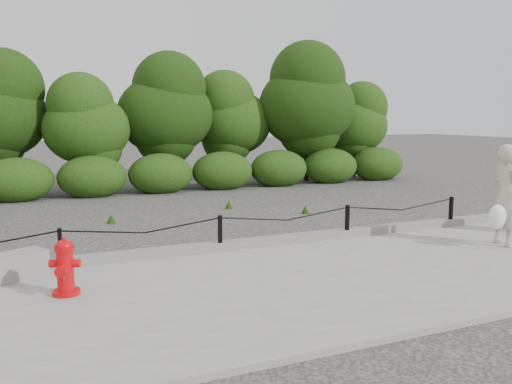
{
  "coord_description": "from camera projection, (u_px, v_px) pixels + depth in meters",
  "views": [
    {
      "loc": [
        -3.06,
        -8.24,
        2.31
      ],
      "look_at": [
        0.74,
        0.2,
        1.0
      ],
      "focal_mm": 38.0,
      "sensor_mm": 36.0,
      "label": 1
    }
  ],
  "objects": [
    {
      "name": "curb",
      "position": [
        219.0,
        246.0,
        9.03
      ],
      "size": [
        14.0,
        0.22,
        0.14
      ],
      "primitive_type": "cube",
      "color": "slate",
      "rests_on": "sidewalk"
    },
    {
      "name": "concrete_block",
      "position": [
        3.0,
        269.0,
        7.31
      ],
      "size": [
        1.21,
        0.84,
        0.37
      ],
      "primitive_type": "cube",
      "rotation": [
        0.0,
        0.0,
        0.43
      ],
      "color": "gray",
      "rests_on": "sidewalk"
    },
    {
      "name": "pedestrian",
      "position": [
        506.0,
        197.0,
        9.28
      ],
      "size": [
        0.76,
        0.69,
        1.75
      ],
      "rotation": [
        0.0,
        0.0,
        1.42
      ],
      "color": "#B3B099",
      "rests_on": "sidewalk"
    },
    {
      "name": "sidewalk",
      "position": [
        273.0,
        288.0,
        7.2
      ],
      "size": [
        14.0,
        4.0,
        0.08
      ],
      "primitive_type": "cube",
      "color": "gray",
      "rests_on": "ground"
    },
    {
      "name": "ground",
      "position": [
        220.0,
        256.0,
        9.01
      ],
      "size": [
        90.0,
        90.0,
        0.0
      ],
      "primitive_type": "plane",
      "color": "#2D2B28",
      "rests_on": "ground"
    },
    {
      "name": "treeline",
      "position": [
        141.0,
        112.0,
        17.03
      ],
      "size": [
        19.91,
        3.65,
        4.76
      ],
      "color": "black",
      "rests_on": "ground"
    },
    {
      "name": "fire_hydrant",
      "position": [
        65.0,
        267.0,
        6.76
      ],
      "size": [
        0.45,
        0.45,
        0.74
      ],
      "rotation": [
        0.0,
        0.0,
        -0.39
      ],
      "color": "red",
      "rests_on": "sidewalk"
    },
    {
      "name": "chain_barrier",
      "position": [
        220.0,
        229.0,
        8.94
      ],
      "size": [
        10.06,
        0.06,
        0.6
      ],
      "color": "black",
      "rests_on": "sidewalk"
    }
  ]
}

